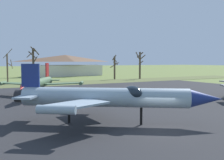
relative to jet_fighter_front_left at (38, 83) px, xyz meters
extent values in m
plane|color=olive|center=(3.76, -23.78, -2.12)|extent=(600.00, 600.00, 0.00)
cube|color=#28282B|center=(3.76, -8.72, -2.10)|extent=(79.89, 50.21, 0.05)
cube|color=#5D6437|center=(3.76, 22.38, -2.09)|extent=(139.89, 12.00, 0.06)
cylinder|color=#4C6B47|center=(0.21, 0.38, -0.05)|extent=(7.30, 11.70, 1.45)
cone|color=#B21E1E|center=(-3.33, -6.06, -0.05)|extent=(2.20, 2.52, 1.33)
cylinder|color=black|center=(3.36, 6.13, -0.05)|extent=(1.27, 1.19, 1.01)
ellipsoid|color=#19232D|center=(-1.37, -2.50, 0.35)|extent=(1.14, 2.15, 1.07)
cube|color=#4C6B47|center=(-2.25, 3.14, -0.16)|extent=(4.62, 5.73, 0.14)
cube|color=#4C6B47|center=(3.85, -0.21, -0.16)|extent=(5.53, 2.05, 0.14)
cylinder|color=#4C6B47|center=(-4.29, 5.14, -0.16)|extent=(1.59, 2.29, 0.54)
cylinder|color=#4C6B47|center=(6.64, -0.86, -0.16)|extent=(1.59, 2.29, 0.54)
cube|color=#B21E1E|center=(2.92, 5.32, 1.84)|extent=(1.03, 1.68, 2.33)
cube|color=#4C6B47|center=(1.85, 5.86, 0.06)|extent=(2.24, 2.06, 0.14)
cube|color=#4C6B47|center=(3.95, 4.71, 0.06)|extent=(2.24, 2.06, 0.14)
cylinder|color=black|center=(-1.12, -2.04, -1.45)|extent=(0.19, 0.19, 1.35)
cylinder|color=black|center=(1.53, 2.80, -1.45)|extent=(0.19, 0.19, 1.35)
cylinder|color=#8EA3B2|center=(0.78, -19.85, 0.22)|extent=(12.49, 9.59, 1.64)
cone|color=navy|center=(7.61, -24.74, 0.22)|extent=(2.99, 2.74, 1.51)
cylinder|color=black|center=(-5.26, -15.53, 0.22)|extent=(1.40, 1.46, 1.15)
ellipsoid|color=#19232D|center=(2.73, -21.25, 0.67)|extent=(1.18, 2.22, 1.11)
cube|color=#8EA3B2|center=(-2.38, -21.42, 0.10)|extent=(5.18, 3.91, 0.15)
cube|color=#8EA3B2|center=(1.25, -16.36, 0.10)|extent=(2.57, 4.60, 0.15)
cylinder|color=#8EA3B2|center=(-4.38, -22.82, 0.10)|extent=(2.49, 2.02, 0.61)
cylinder|color=#8EA3B2|center=(1.92, -14.01, 0.10)|extent=(2.49, 2.02, 0.61)
cube|color=navy|center=(-4.53, -16.05, 2.06)|extent=(1.42, 1.09, 2.04)
cube|color=#8EA3B2|center=(-5.17, -17.29, 0.35)|extent=(2.47, 2.60, 0.15)
cube|color=#8EA3B2|center=(-3.57, -15.05, 0.35)|extent=(2.47, 2.60, 0.15)
cylinder|color=black|center=(3.32, -21.67, -1.36)|extent=(0.22, 0.22, 1.53)
cylinder|color=black|center=(-1.76, -18.04, -1.36)|extent=(0.22, 0.22, 1.53)
cylinder|color=brown|center=(-0.22, 29.51, 1.51)|extent=(0.37, 0.37, 7.26)
cylinder|color=brown|center=(0.08, 30.56, 5.27)|extent=(2.24, 0.76, 2.47)
cylinder|color=brown|center=(0.72, 29.17, 2.61)|extent=(0.85, 2.05, 2.27)
cylinder|color=brown|center=(0.19, 28.82, 2.56)|extent=(1.54, 1.03, 1.10)
cylinder|color=#42382D|center=(6.31, 30.46, 2.33)|extent=(0.54, 0.54, 8.91)
cylinder|color=#42382D|center=(5.86, 29.70, 5.03)|extent=(1.82, 1.23, 1.77)
cylinder|color=#42382D|center=(6.95, 30.75, 3.79)|extent=(0.86, 1.52, 1.64)
cylinder|color=#42382D|center=(5.71, 31.41, 5.08)|extent=(2.10, 1.42, 1.66)
cylinder|color=#42382D|center=(6.17, 29.88, 6.45)|extent=(1.40, 0.57, 1.43)
cylinder|color=#42382D|center=(7.00, 29.69, 5.77)|extent=(1.83, 1.70, 1.69)
cylinder|color=brown|center=(29.78, 28.55, 1.33)|extent=(0.54, 0.54, 6.91)
cylinder|color=brown|center=(29.96, 29.06, 4.43)|extent=(1.34, 0.72, 1.68)
cylinder|color=brown|center=(30.43, 29.69, 2.16)|extent=(2.46, 1.52, 1.73)
cylinder|color=brown|center=(29.67, 27.98, 3.64)|extent=(1.33, 0.43, 1.56)
cylinder|color=brown|center=(29.67, 27.83, 2.74)|extent=(1.59, 0.46, 0.97)
cylinder|color=brown|center=(37.44, 26.28, 2.02)|extent=(0.57, 0.57, 8.29)
cylinder|color=brown|center=(37.98, 27.02, 5.31)|extent=(1.82, 1.44, 1.78)
cylinder|color=brown|center=(38.53, 26.56, 4.49)|extent=(0.86, 2.39, 1.69)
cylinder|color=brown|center=(38.09, 26.63, 2.93)|extent=(1.02, 1.56, 1.22)
cylinder|color=brown|center=(36.58, 26.38, 5.16)|extent=(0.53, 1.98, 2.08)
cube|color=beige|center=(23.49, 54.23, -0.11)|extent=(27.07, 12.31, 4.03)
pyramid|color=brown|center=(23.49, 54.23, 4.44)|extent=(28.42, 12.92, 2.54)
camera|label=1|loc=(-9.60, -39.51, 3.28)|focal=42.11mm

